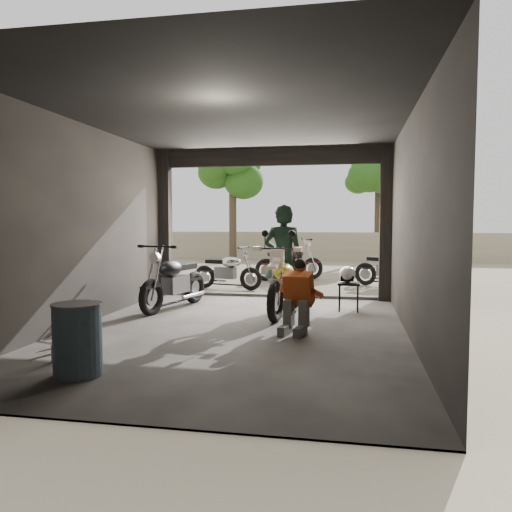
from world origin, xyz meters
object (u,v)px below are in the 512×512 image
(outside_bike_a, at_px, (227,268))
(outside_bike_c, at_px, (390,265))
(outside_bike_b, at_px, (289,259))
(rider, at_px, (283,259))
(stool, at_px, (349,287))
(oil_drum, at_px, (78,341))
(sign_post, at_px, (437,221))
(mechanic, at_px, (296,298))
(main_bike, at_px, (285,280))
(left_bike, at_px, (174,277))
(helmet, at_px, (347,274))

(outside_bike_a, xyz_separation_m, outside_bike_c, (3.92, 1.10, 0.03))
(outside_bike_b, relative_size, rider, 0.89)
(stool, bearing_deg, oil_drum, -122.33)
(sign_post, bearing_deg, mechanic, -101.32)
(main_bike, distance_m, mechanic, 1.46)
(outside_bike_c, height_order, sign_post, sign_post)
(outside_bike_b, xyz_separation_m, rider, (0.49, -5.00, 0.39))
(left_bike, xyz_separation_m, outside_bike_b, (1.57, 5.02, -0.03))
(outside_bike_b, height_order, helmet, outside_bike_b)
(rider, distance_m, mechanic, 1.75)
(outside_bike_b, xyz_separation_m, helmet, (1.62, -4.61, 0.10))
(outside_bike_a, height_order, outside_bike_c, outside_bike_c)
(sign_post, bearing_deg, rider, -123.51)
(rider, xyz_separation_m, oil_drum, (-1.65, -4.10, -0.58))
(stool, bearing_deg, outside_bike_c, 74.62)
(left_bike, distance_m, rider, 2.09)
(mechanic, distance_m, oil_drum, 3.21)
(outside_bike_a, distance_m, outside_bike_c, 4.07)
(outside_bike_a, relative_size, mechanic, 1.47)
(outside_bike_c, xyz_separation_m, stool, (-1.00, -3.63, -0.09))
(main_bike, distance_m, outside_bike_c, 4.69)
(main_bike, height_order, outside_bike_b, main_bike)
(stool, relative_size, oil_drum, 0.69)
(outside_bike_b, height_order, outside_bike_c, outside_bike_b)
(rider, bearing_deg, helmet, -157.27)
(left_bike, distance_m, outside_bike_b, 5.26)
(outside_bike_b, height_order, stool, outside_bike_b)
(rider, bearing_deg, oil_drum, 71.89)
(helmet, xyz_separation_m, sign_post, (1.77, 1.43, 0.97))
(outside_bike_c, relative_size, stool, 3.03)
(sign_post, bearing_deg, left_bike, -135.28)
(stool, bearing_deg, outside_bike_b, 109.48)
(oil_drum, bearing_deg, outside_bike_a, 90.88)
(helmet, bearing_deg, outside_bike_b, 103.15)
(mechanic, xyz_separation_m, oil_drum, (-2.06, -2.46, -0.14))
(mechanic, bearing_deg, stool, 81.06)
(main_bike, bearing_deg, outside_bike_b, 102.25)
(rider, bearing_deg, sign_post, -144.13)
(outside_bike_b, bearing_deg, rider, 159.81)
(main_bike, relative_size, stool, 3.47)
(outside_bike_b, relative_size, mechanic, 1.64)
(outside_bike_a, xyz_separation_m, oil_drum, (0.11, -6.97, -0.14))
(helmet, height_order, oil_drum, helmet)
(left_bike, xyz_separation_m, rider, (2.06, 0.02, 0.36))
(outside_bike_b, xyz_separation_m, sign_post, (3.39, -3.18, 1.06))
(outside_bike_c, distance_m, mechanic, 5.88)
(mechanic, xyz_separation_m, sign_post, (2.49, 3.46, 1.12))
(left_bike, distance_m, outside_bike_c, 5.81)
(main_bike, bearing_deg, sign_post, 41.92)
(mechanic, bearing_deg, sign_post, 65.99)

